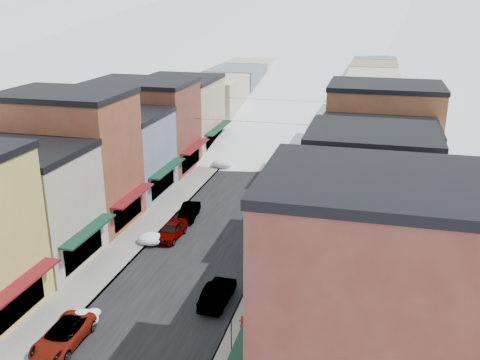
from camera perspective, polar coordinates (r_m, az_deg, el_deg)
The scene contains 37 objects.
road at distance 84.85m, azimuth 4.97°, elevation 4.95°, with size 10.00×160.00×0.01m, color black.
sidewalk_left at distance 86.10m, azimuth 0.62°, elevation 5.28°, with size 3.20×160.00×0.15m, color gray.
sidewalk_right at distance 84.07m, azimuth 9.43°, elevation 4.69°, with size 3.20×160.00×0.15m, color gray.
curb_left at distance 85.76m, azimuth 1.63°, elevation 5.22°, with size 0.10×160.00×0.15m, color slate.
curb_right at distance 84.20m, azimuth 8.37°, elevation 4.76°, with size 0.10×160.00×0.15m, color slate.
bldg_l_cream at distance 45.58m, azimuth -22.12°, elevation -2.53°, with size 11.30×8.20×9.50m.
bldg_l_brick_near at distance 51.63m, azimuth -17.68°, elevation 2.17°, with size 12.30×8.20×12.50m.
bldg_l_grayblue at distance 58.94m, azimuth -12.84°, elevation 2.84°, with size 11.30×9.20×9.00m.
bldg_l_brick_far at distance 66.97m, azimuth -10.24°, elevation 5.80°, with size 13.30×9.20×11.00m.
bldg_l_tan at distance 75.72m, azimuth -6.43°, elevation 7.09°, with size 11.30×11.20×10.00m.
bldg_r_brick_near at distance 28.11m, azimuth 13.82°, elevation -11.73°, with size 12.30×9.20×12.50m.
bldg_r_green at distance 36.79m, azimuth 13.13°, elevation -6.67°, with size 11.30×9.20×9.50m.
bldg_r_blue at distance 44.94m, azimuth 13.54°, elevation -1.25°, with size 11.30×9.20×10.50m.
bldg_r_cream at distance 53.72m, azimuth 14.24°, elevation 1.17°, with size 12.30×9.20×9.00m.
bldg_r_brick_far at distance 62.08m, azimuth 14.90°, elevation 4.67°, with size 13.30×9.20×11.50m.
bldg_r_tan at distance 72.04m, azimuth 14.06°, elevation 5.84°, with size 11.30×11.20×9.50m.
distant_blocks at distance 106.41m, azimuth 7.11°, elevation 9.91°, with size 34.00×55.00×8.00m.
mountain_ridge at distance 300.35m, azimuth 8.41°, elevation 17.54°, with size 670.00×340.00×34.00m.
overhead_cables at distance 71.48m, azimuth 3.44°, elevation 7.45°, with size 16.40×15.04×0.04m.
car_white_suv at distance 35.78m, azimuth -18.37°, elevation -15.48°, with size 2.29×4.97×1.38m, color white.
car_silver_sedan at distance 48.00m, azimuth -7.33°, elevation -5.36°, with size 1.74×4.32×1.47m, color #9DA1A5.
car_dark_hatch at distance 52.05m, azimuth -5.46°, elevation -3.37°, with size 1.45×4.16×1.37m, color black.
car_silver_wagon at distance 77.57m, azimuth 0.82°, elevation 4.20°, with size 1.87×4.60×1.33m, color #A7AAB0.
car_green_sedan at distance 38.20m, azimuth -2.41°, elevation -11.96°, with size 1.56×4.49×1.48m, color black.
car_gray_suv at distance 60.58m, azimuth 4.37°, elevation 0.06°, with size 1.95×4.86×1.66m, color gray.
car_black_sedan at distance 71.36m, azimuth 6.50°, elevation 2.79°, with size 1.93×4.75×1.38m, color black.
car_lane_silver at distance 84.77m, azimuth 3.81°, elevation 5.44°, with size 1.60×3.98×1.35m, color #AFB1B8.
car_lane_white at distance 94.69m, azimuth 7.11°, elevation 6.85°, with size 2.74×5.94×1.65m, color silver.
fire_hydrant at distance 35.59m, azimuth 0.28°, elevation -14.90°, with size 0.48×0.37×0.83m.
parking_sign at distance 33.25m, azimuth -0.93°, elevation -16.00°, with size 0.05×0.27×1.96m.
trash_can at distance 51.28m, azimuth 4.70°, elevation -3.80°, with size 0.52×0.52×0.89m.
streetlamp_near at distance 53.96m, azimuth 5.24°, elevation -0.37°, with size 0.32×0.32×3.89m.
streetlamp_far at distance 68.11m, azimuth 7.82°, elevation 4.13°, with size 0.40×0.40×4.81m.
planter_far at distance 37.05m, azimuth 3.09°, elevation -13.63°, with size 0.30×0.30×0.53m, color #2F5225.
snow_pile_near at distance 37.47m, azimuth -16.44°, elevation -13.98°, with size 2.28×2.60×0.96m.
snow_pile_mid at distance 47.32m, azimuth -9.40°, elevation -6.19°, with size 2.32×2.63×0.98m.
snow_pile_far at distance 67.32m, azimuth -1.86°, elevation 1.77°, with size 2.60×2.80×1.10m.
Camera 1 is at (13.09, -21.34, 20.31)m, focal length 40.00 mm.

